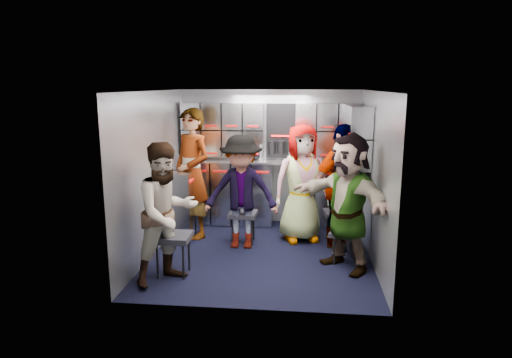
# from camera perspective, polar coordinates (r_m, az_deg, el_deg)

# --- Properties ---
(floor) EXTENTS (3.00, 3.00, 0.00)m
(floor) POSITION_cam_1_polar(r_m,az_deg,el_deg) (6.05, 0.65, -9.36)
(floor) COLOR black
(floor) RESTS_ON ground
(wall_back) EXTENTS (2.80, 0.04, 2.10)m
(wall_back) POSITION_cam_1_polar(r_m,az_deg,el_deg) (7.23, 1.74, 2.77)
(wall_back) COLOR #90949D
(wall_back) RESTS_ON ground
(wall_left) EXTENTS (0.04, 3.00, 2.10)m
(wall_left) POSITION_cam_1_polar(r_m,az_deg,el_deg) (6.04, -12.67, 0.69)
(wall_left) COLOR #90949D
(wall_left) RESTS_ON ground
(wall_right) EXTENTS (0.04, 3.00, 2.10)m
(wall_right) POSITION_cam_1_polar(r_m,az_deg,el_deg) (5.80, 14.57, 0.15)
(wall_right) COLOR #90949D
(wall_right) RESTS_ON ground
(ceiling) EXTENTS (2.80, 3.00, 0.02)m
(ceiling) POSITION_cam_1_polar(r_m,az_deg,el_deg) (5.64, 0.70, 10.95)
(ceiling) COLOR silver
(ceiling) RESTS_ON wall_back
(cart_bank_back) EXTENTS (2.68, 0.38, 0.99)m
(cart_bank_back) POSITION_cam_1_polar(r_m,az_deg,el_deg) (7.13, 1.59, -1.90)
(cart_bank_back) COLOR #9A9FA9
(cart_bank_back) RESTS_ON ground
(cart_bank_left) EXTENTS (0.38, 0.76, 0.99)m
(cart_bank_left) POSITION_cam_1_polar(r_m,az_deg,el_deg) (6.63, -9.22, -3.12)
(cart_bank_left) COLOR #9A9FA9
(cart_bank_left) RESTS_ON ground
(counter) EXTENTS (2.68, 0.42, 0.03)m
(counter) POSITION_cam_1_polar(r_m,az_deg,el_deg) (7.03, 1.62, 2.22)
(counter) COLOR #B7BABF
(counter) RESTS_ON cart_bank_back
(locker_bank_back) EXTENTS (2.68, 0.28, 0.82)m
(locker_bank_back) POSITION_cam_1_polar(r_m,az_deg,el_deg) (7.02, 1.67, 6.13)
(locker_bank_back) COLOR #9A9FA9
(locker_bank_back) RESTS_ON wall_back
(locker_bank_right) EXTENTS (0.28, 1.00, 0.82)m
(locker_bank_right) POSITION_cam_1_polar(r_m,az_deg,el_deg) (6.40, 12.52, 5.30)
(locker_bank_right) COLOR #9A9FA9
(locker_bank_right) RESTS_ON wall_right
(right_cabinet) EXTENTS (0.28, 1.20, 1.00)m
(right_cabinet) POSITION_cam_1_polar(r_m,az_deg,el_deg) (6.49, 12.23, -3.52)
(right_cabinet) COLOR #9A9FA9
(right_cabinet) RESTS_ON ground
(coffee_niche) EXTENTS (0.46, 0.16, 0.84)m
(coffee_niche) POSITION_cam_1_polar(r_m,az_deg,el_deg) (7.07, 3.17, 5.99)
(coffee_niche) COLOR black
(coffee_niche) RESTS_ON wall_back
(red_latch_strip) EXTENTS (2.60, 0.02, 0.03)m
(red_latch_strip) POSITION_cam_1_polar(r_m,az_deg,el_deg) (6.85, 1.49, 0.83)
(red_latch_strip) COLOR #9F0B09
(red_latch_strip) RESTS_ON cart_bank_back
(jump_seat_near_left) EXTENTS (0.42, 0.40, 0.49)m
(jump_seat_near_left) POSITION_cam_1_polar(r_m,az_deg,el_deg) (5.39, -10.37, -7.40)
(jump_seat_near_left) COLOR black
(jump_seat_near_left) RESTS_ON ground
(jump_seat_mid_left) EXTENTS (0.39, 0.37, 0.44)m
(jump_seat_mid_left) POSITION_cam_1_polar(r_m,az_deg,el_deg) (6.37, -1.62, -4.61)
(jump_seat_mid_left) COLOR black
(jump_seat_mid_left) RESTS_ON ground
(jump_seat_center) EXTENTS (0.45, 0.44, 0.42)m
(jump_seat_center) POSITION_cam_1_polar(r_m,az_deg,el_deg) (6.68, 5.66, -3.99)
(jump_seat_center) COLOR black
(jump_seat_center) RESTS_ON ground
(jump_seat_mid_right) EXTENTS (0.42, 0.40, 0.45)m
(jump_seat_mid_right) POSITION_cam_1_polar(r_m,az_deg,el_deg) (6.45, 10.25, -4.45)
(jump_seat_mid_right) COLOR black
(jump_seat_mid_right) RESTS_ON ground
(jump_seat_near_right) EXTENTS (0.41, 0.40, 0.40)m
(jump_seat_near_right) POSITION_cam_1_polar(r_m,az_deg,el_deg) (5.77, 11.01, -6.90)
(jump_seat_near_right) COLOR black
(jump_seat_near_right) RESTS_ON ground
(attendant_standing) EXTENTS (0.81, 0.77, 1.86)m
(attendant_standing) POSITION_cam_1_polar(r_m,az_deg,el_deg) (6.56, -8.00, 0.67)
(attendant_standing) COLOR black
(attendant_standing) RESTS_ON ground
(attendant_arc_a) EXTENTS (0.96, 0.97, 1.58)m
(attendant_arc_a) POSITION_cam_1_polar(r_m,az_deg,el_deg) (5.12, -11.07, -4.25)
(attendant_arc_a) COLOR black
(attendant_arc_a) RESTS_ON ground
(attendant_arc_b) EXTENTS (1.00, 0.58, 1.53)m
(attendant_arc_b) POSITION_cam_1_polar(r_m,az_deg,el_deg) (6.10, -1.86, -1.64)
(attendant_arc_b) COLOR black
(attendant_arc_b) RESTS_ON ground
(attendant_arc_c) EXTENTS (0.93, 0.75, 1.64)m
(attendant_arc_c) POSITION_cam_1_polar(r_m,az_deg,el_deg) (6.40, 5.73, -0.54)
(attendant_arc_c) COLOR black
(attendant_arc_c) RESTS_ON ground
(attendant_arc_d) EXTENTS (1.02, 0.95, 1.68)m
(attendant_arc_d) POSITION_cam_1_polar(r_m,az_deg,el_deg) (6.16, 10.52, -0.98)
(attendant_arc_d) COLOR black
(attendant_arc_d) RESTS_ON ground
(attendant_arc_e) EXTENTS (1.37, 1.47, 1.64)m
(attendant_arc_e) POSITION_cam_1_polar(r_m,az_deg,el_deg) (5.47, 11.37, -2.85)
(attendant_arc_e) COLOR black
(attendant_arc_e) RESTS_ON ground
(bottle_left) EXTENTS (0.07, 0.07, 0.28)m
(bottle_left) POSITION_cam_1_polar(r_m,az_deg,el_deg) (7.02, -2.93, 3.48)
(bottle_left) COLOR white
(bottle_left) RESTS_ON counter
(bottle_mid) EXTENTS (0.07, 0.07, 0.25)m
(bottle_mid) POSITION_cam_1_polar(r_m,az_deg,el_deg) (6.96, 0.62, 3.32)
(bottle_mid) COLOR white
(bottle_mid) RESTS_ON counter
(bottle_right) EXTENTS (0.06, 0.06, 0.23)m
(bottle_right) POSITION_cam_1_polar(r_m,az_deg,el_deg) (6.94, 4.38, 3.17)
(bottle_right) COLOR white
(bottle_right) RESTS_ON counter
(cup_left) EXTENTS (0.08, 0.08, 0.10)m
(cup_left) POSITION_cam_1_polar(r_m,az_deg,el_deg) (6.99, -0.97, 2.73)
(cup_left) COLOR tan
(cup_left) RESTS_ON counter
(cup_right) EXTENTS (0.07, 0.07, 0.11)m
(cup_right) POSITION_cam_1_polar(r_m,az_deg,el_deg) (6.94, 5.06, 2.64)
(cup_right) COLOR tan
(cup_right) RESTS_ON counter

